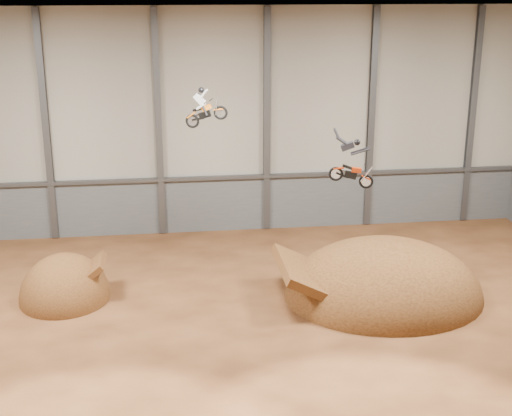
# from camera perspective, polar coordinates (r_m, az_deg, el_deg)

# --- Properties ---
(floor) EXTENTS (40.00, 40.00, 0.00)m
(floor) POSITION_cam_1_polar(r_m,az_deg,el_deg) (32.40, -1.26, -10.50)
(floor) COLOR #472613
(floor) RESTS_ON ground
(back_wall) EXTENTS (40.00, 0.10, 14.00)m
(back_wall) POSITION_cam_1_polar(r_m,az_deg,el_deg) (44.31, -3.47, 6.82)
(back_wall) COLOR #A5A092
(back_wall) RESTS_ON ground
(ceiling) EXTENTS (40.00, 40.00, 0.00)m
(ceiling) POSITION_cam_1_polar(r_m,az_deg,el_deg) (28.62, -1.45, 15.07)
(ceiling) COLOR black
(ceiling) RESTS_ON back_wall
(lower_band_back) EXTENTS (39.80, 0.18, 3.50)m
(lower_band_back) POSITION_cam_1_polar(r_m,az_deg,el_deg) (45.48, -3.34, 0.29)
(lower_band_back) COLOR #585B60
(lower_band_back) RESTS_ON ground
(steel_rail) EXTENTS (39.80, 0.35, 0.20)m
(steel_rail) POSITION_cam_1_polar(r_m,az_deg,el_deg) (44.84, -3.36, 2.43)
(steel_rail) COLOR #47494F
(steel_rail) RESTS_ON lower_band_back
(steel_column_1) EXTENTS (0.40, 0.36, 13.90)m
(steel_column_1) POSITION_cam_1_polar(r_m,az_deg,el_deg) (44.55, -16.46, 6.19)
(steel_column_1) COLOR #47494F
(steel_column_1) RESTS_ON ground
(steel_column_2) EXTENTS (0.40, 0.36, 13.90)m
(steel_column_2) POSITION_cam_1_polar(r_m,az_deg,el_deg) (44.01, -7.81, 6.62)
(steel_column_2) COLOR #47494F
(steel_column_2) RESTS_ON ground
(steel_column_3) EXTENTS (0.40, 0.36, 13.90)m
(steel_column_3) POSITION_cam_1_polar(r_m,az_deg,el_deg) (44.47, 0.87, 6.89)
(steel_column_3) COLOR #47494F
(steel_column_3) RESTS_ON ground
(steel_column_4) EXTENTS (0.40, 0.36, 13.90)m
(steel_column_4) POSITION_cam_1_polar(r_m,az_deg,el_deg) (45.90, 9.20, 7.00)
(steel_column_4) COLOR #47494F
(steel_column_4) RESTS_ON ground
(steel_column_5) EXTENTS (0.40, 0.36, 13.90)m
(steel_column_5) POSITION_cam_1_polar(r_m,az_deg,el_deg) (48.22, 16.87, 6.98)
(steel_column_5) COLOR #47494F
(steel_column_5) RESTS_ON ground
(takeoff_ramp) EXTENTS (4.51, 5.20, 4.51)m
(takeoff_ramp) POSITION_cam_1_polar(r_m,az_deg,el_deg) (37.66, -15.00, -6.95)
(takeoff_ramp) COLOR #422410
(takeoff_ramp) RESTS_ON ground
(landing_ramp) EXTENTS (10.06, 8.90, 5.80)m
(landing_ramp) POSITION_cam_1_polar(r_m,az_deg,el_deg) (37.13, 10.13, -6.96)
(landing_ramp) COLOR #422410
(landing_ramp) RESTS_ON ground
(fmx_rider_a) EXTENTS (2.75, 1.47, 2.50)m
(fmx_rider_a) POSITION_cam_1_polar(r_m,az_deg,el_deg) (34.90, -3.84, 8.33)
(fmx_rider_a) COLOR orange
(fmx_rider_b) EXTENTS (3.41, 1.49, 3.01)m
(fmx_rider_b) POSITION_cam_1_polar(r_m,az_deg,el_deg) (33.47, 7.53, 3.89)
(fmx_rider_b) COLOR #B82F09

